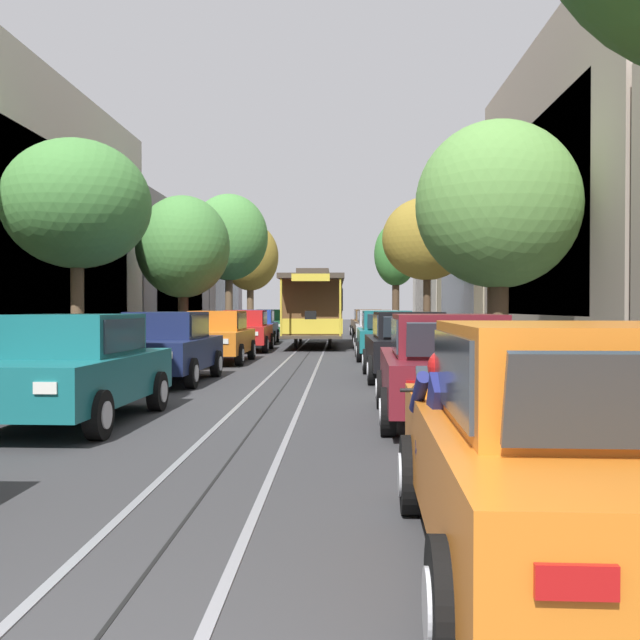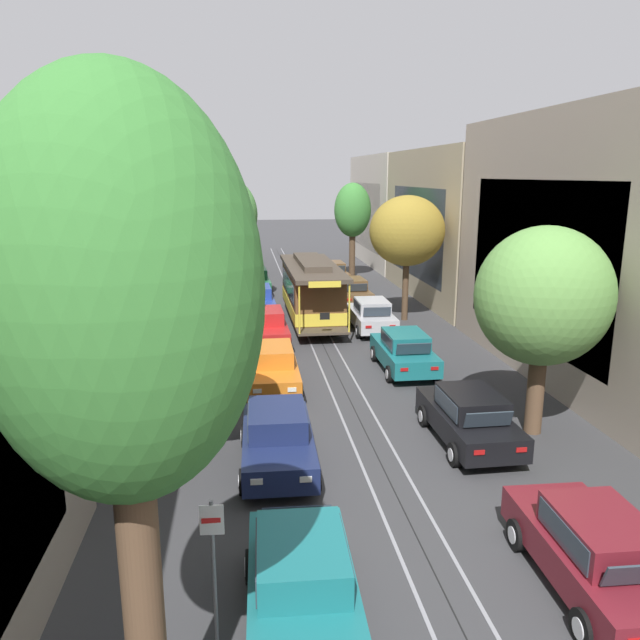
# 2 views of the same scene
# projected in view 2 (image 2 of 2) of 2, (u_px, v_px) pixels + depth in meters

# --- Properties ---
(ground_plane) EXTENTS (160.00, 160.00, 0.00)m
(ground_plane) POSITION_uv_depth(u_px,v_px,m) (328.00, 356.00, 26.02)
(ground_plane) COLOR #38383A
(trolley_track_rails) EXTENTS (1.14, 69.37, 0.01)m
(trolley_track_rails) POSITION_uv_depth(u_px,v_px,m) (316.00, 331.00, 30.01)
(trolley_track_rails) COLOR gray
(trolley_track_rails) RESTS_ON ground
(building_facade_left) EXTENTS (5.93, 61.07, 8.52)m
(building_facade_left) POSITION_uv_depth(u_px,v_px,m) (105.00, 255.00, 27.81)
(building_facade_left) COLOR gray
(building_facade_left) RESTS_ON ground
(building_facade_right) EXTENTS (6.00, 61.07, 9.77)m
(building_facade_right) POSITION_uv_depth(u_px,v_px,m) (481.00, 233.00, 33.34)
(building_facade_right) COLOR gray
(building_facade_right) RESTS_ON ground
(parked_car_teal_second_left) EXTENTS (2.09, 4.40, 1.58)m
(parked_car_teal_second_left) POSITION_uv_depth(u_px,v_px,m) (302.00, 586.00, 10.24)
(parked_car_teal_second_left) COLOR #196B70
(parked_car_teal_second_left) RESTS_ON ground
(parked_car_navy_mid_left) EXTENTS (2.07, 4.39, 1.58)m
(parked_car_navy_mid_left) POSITION_uv_depth(u_px,v_px,m) (278.00, 438.00, 15.99)
(parked_car_navy_mid_left) COLOR #19234C
(parked_car_navy_mid_left) RESTS_ON ground
(parked_car_orange_fourth_left) EXTENTS (2.02, 4.37, 1.58)m
(parked_car_orange_fourth_left) POSITION_uv_depth(u_px,v_px,m) (272.00, 368.00, 21.77)
(parked_car_orange_fourth_left) COLOR orange
(parked_car_orange_fourth_left) RESTS_ON ground
(parked_car_red_fifth_left) EXTENTS (2.06, 4.39, 1.58)m
(parked_car_red_fifth_left) POSITION_uv_depth(u_px,v_px,m) (266.00, 327.00, 27.64)
(parked_car_red_fifth_left) COLOR red
(parked_car_red_fifth_left) RESTS_ON ground
(parked_car_blue_sixth_left) EXTENTS (2.08, 4.40, 1.58)m
(parked_car_blue_sixth_left) POSITION_uv_depth(u_px,v_px,m) (257.00, 301.00, 33.36)
(parked_car_blue_sixth_left) COLOR #233D93
(parked_car_blue_sixth_left) RESTS_ON ground
(parked_car_green_far_left) EXTENTS (2.10, 4.41, 1.58)m
(parked_car_green_far_left) POSITION_uv_depth(u_px,v_px,m) (255.00, 281.00, 39.61)
(parked_car_green_far_left) COLOR #1E6038
(parked_car_green_far_left) RESTS_ON ground
(parked_car_maroon_second_right) EXTENTS (2.08, 4.40, 1.58)m
(parked_car_maroon_second_right) POSITION_uv_depth(u_px,v_px,m) (596.00, 552.00, 11.18)
(parked_car_maroon_second_right) COLOR maroon
(parked_car_maroon_second_right) RESTS_ON ground
(parked_car_black_mid_right) EXTENTS (2.04, 4.38, 1.58)m
(parked_car_black_mid_right) POSITION_uv_depth(u_px,v_px,m) (469.00, 417.00, 17.38)
(parked_car_black_mid_right) COLOR black
(parked_car_black_mid_right) RESTS_ON ground
(parked_car_teal_fourth_right) EXTENTS (2.00, 4.36, 1.58)m
(parked_car_teal_fourth_right) POSITION_uv_depth(u_px,v_px,m) (404.00, 351.00, 23.86)
(parked_car_teal_fourth_right) COLOR #196B70
(parked_car_teal_fourth_right) RESTS_ON ground
(parked_car_silver_fifth_right) EXTENTS (2.03, 4.38, 1.58)m
(parked_car_silver_fifth_right) POSITION_uv_depth(u_px,v_px,m) (371.00, 315.00, 29.92)
(parked_car_silver_fifth_right) COLOR #B7B7BC
(parked_car_silver_fifth_right) RESTS_ON ground
(parked_car_brown_sixth_right) EXTENTS (2.11, 4.41, 1.58)m
(parked_car_brown_sixth_right) POSITION_uv_depth(u_px,v_px,m) (351.00, 291.00, 36.01)
(parked_car_brown_sixth_right) COLOR brown
(parked_car_brown_sixth_right) RESTS_ON ground
(parked_car_brown_far_right) EXTENTS (2.09, 4.40, 1.58)m
(parked_car_brown_far_right) POSITION_uv_depth(u_px,v_px,m) (332.00, 273.00, 42.79)
(parked_car_brown_far_right) COLOR brown
(parked_car_brown_far_right) RESTS_ON ground
(street_tree_kerb_left_near) EXTENTS (3.02, 2.66, 8.63)m
(street_tree_kerb_left_near) POSITION_uv_depth(u_px,v_px,m) (120.00, 304.00, 6.35)
(street_tree_kerb_left_near) COLOR brown
(street_tree_kerb_left_near) RESTS_ON ground
(street_tree_kerb_left_second) EXTENTS (3.42, 3.51, 5.60)m
(street_tree_kerb_left_second) POSITION_uv_depth(u_px,v_px,m) (187.00, 314.00, 15.47)
(street_tree_kerb_left_second) COLOR brown
(street_tree_kerb_left_second) RESTS_ON ground
(street_tree_kerb_left_mid) EXTENTS (3.54, 3.63, 5.91)m
(street_tree_kerb_left_mid) POSITION_uv_depth(u_px,v_px,m) (212.00, 260.00, 25.93)
(street_tree_kerb_left_mid) COLOR #4C3826
(street_tree_kerb_left_mid) RESTS_ON ground
(street_tree_kerb_left_fourth) EXTENTS (3.99, 3.41, 7.47)m
(street_tree_kerb_left_fourth) POSITION_uv_depth(u_px,v_px,m) (223.00, 215.00, 35.11)
(street_tree_kerb_left_fourth) COLOR brown
(street_tree_kerb_left_fourth) RESTS_ON ground
(street_tree_kerb_left_far) EXTENTS (3.77, 3.36, 7.32)m
(street_tree_kerb_left_far) POSITION_uv_depth(u_px,v_px,m) (222.00, 208.00, 46.35)
(street_tree_kerb_left_far) COLOR brown
(street_tree_kerb_left_far) RESTS_ON ground
(street_tree_kerb_right_second) EXTENTS (3.94, 3.50, 6.14)m
(street_tree_kerb_right_second) POSITION_uv_depth(u_px,v_px,m) (544.00, 297.00, 17.38)
(street_tree_kerb_right_second) COLOR brown
(street_tree_kerb_right_second) RESTS_ON ground
(street_tree_kerb_right_mid) EXTENTS (3.91, 3.26, 6.49)m
(street_tree_kerb_right_mid) POSITION_uv_depth(u_px,v_px,m) (407.00, 231.00, 31.35)
(street_tree_kerb_right_mid) COLOR #4C3826
(street_tree_kerb_right_mid) RESTS_ON ground
(street_tree_kerb_right_fourth) EXTENTS (2.68, 2.47, 6.93)m
(street_tree_kerb_right_fourth) POSITION_uv_depth(u_px,v_px,m) (353.00, 211.00, 44.38)
(street_tree_kerb_right_fourth) COLOR #4C3826
(street_tree_kerb_right_fourth) RESTS_ON ground
(cable_car_trolley) EXTENTS (2.64, 9.15, 3.28)m
(cable_car_trolley) POSITION_uv_depth(u_px,v_px,m) (311.00, 290.00, 31.66)
(cable_car_trolley) COLOR brown
(cable_car_trolley) RESTS_ON ground
(pedestrian_on_right_pavement) EXTENTS (0.55, 0.39, 1.72)m
(pedestrian_on_right_pavement) POSITION_uv_depth(u_px,v_px,m) (194.00, 298.00, 33.10)
(pedestrian_on_right_pavement) COLOR slate
(pedestrian_on_right_pavement) RESTS_ON ground
(street_sign_post) EXTENTS (0.36, 0.07, 2.86)m
(street_sign_post) POSITION_uv_depth(u_px,v_px,m) (214.00, 566.00, 9.21)
(street_sign_post) COLOR slate
(street_sign_post) RESTS_ON ground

